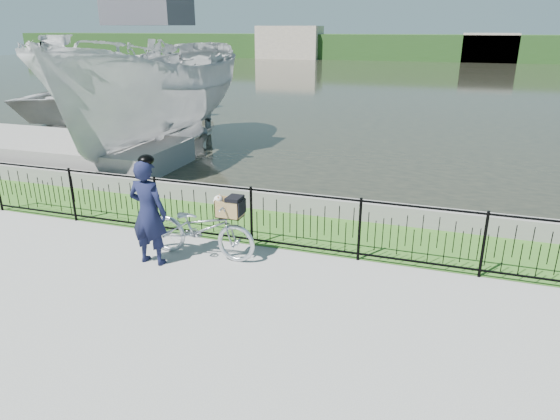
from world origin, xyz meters
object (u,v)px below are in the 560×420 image
(dock, at_px, (27,148))
(bicycle_rig, at_px, (202,228))
(cyclist, at_px, (148,211))
(boat_near, at_px, (155,93))
(boat_far, at_px, (112,95))

(dock, relative_size, bicycle_rig, 4.94)
(bicycle_rig, distance_m, cyclist, 0.97)
(cyclist, bearing_deg, boat_near, 120.35)
(dock, distance_m, boat_near, 4.33)
(boat_far, bearing_deg, cyclist, -51.90)
(dock, xyz_separation_m, boat_far, (-2.23, 7.45, 0.62))
(dock, xyz_separation_m, cyclist, (7.62, -5.12, 0.59))
(boat_near, bearing_deg, bicycle_rig, -53.22)
(dock, height_order, boat_far, boat_far)
(bicycle_rig, xyz_separation_m, boat_near, (-4.68, 6.26, 1.43))
(boat_near, distance_m, boat_far, 8.33)
(cyclist, height_order, boat_near, boat_near)
(bicycle_rig, xyz_separation_m, boat_far, (-10.57, 12.06, 0.43))
(bicycle_rig, relative_size, boat_far, 0.18)
(cyclist, bearing_deg, dock, 146.12)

